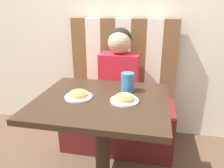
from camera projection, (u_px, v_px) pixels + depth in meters
name	position (u px, v px, depth m)	size (l,w,h in m)	color
wall_back	(126.00, 7.00, 2.10)	(7.00, 0.05, 2.60)	beige
booth_seat	(119.00, 123.00, 2.15)	(1.03, 0.55, 0.45)	#5B1919
booth_backrest	(123.00, 58.00, 2.16)	(1.03, 0.09, 0.75)	brown
dining_table	(102.00, 115.00, 1.41)	(0.83, 0.72, 0.76)	black
person	(119.00, 66.00, 1.96)	(0.35, 0.23, 0.69)	red
plate_left	(79.00, 97.00, 1.38)	(0.17, 0.17, 0.01)	white
plate_right	(125.00, 101.00, 1.33)	(0.17, 0.17, 0.01)	white
pizza_left	(78.00, 94.00, 1.38)	(0.12, 0.12, 0.03)	tan
pizza_right	(125.00, 97.00, 1.32)	(0.12, 0.12, 0.03)	tan
drinking_cup	(128.00, 82.00, 1.46)	(0.09, 0.09, 0.13)	#2D669E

